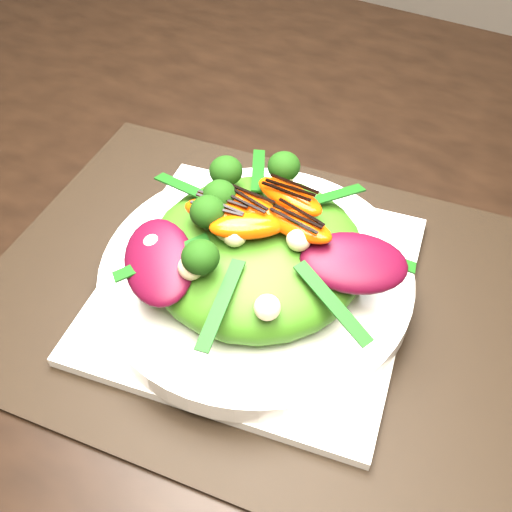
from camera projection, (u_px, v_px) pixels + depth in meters
The scene contains 11 objects.
floor at pixel (306, 485), 1.19m from camera, with size 4.00×4.00×0.01m, color brown.
dining_table at pixel (348, 217), 0.65m from camera, with size 1.60×0.90×0.75m, color black.
placemat at pixel (256, 291), 0.55m from camera, with size 0.49×0.37×0.00m, color black.
plate_base at pixel (256, 286), 0.54m from camera, with size 0.27×0.27×0.01m, color silver.
salad_bowl at pixel (256, 275), 0.53m from camera, with size 0.27×0.27×0.02m, color white.
lettuce_mound at pixel (256, 252), 0.51m from camera, with size 0.19×0.19×0.06m, color #386C14.
radicchio_leaf at pixel (354, 263), 0.47m from camera, with size 0.09×0.06×0.02m, color #3C0616.
orange_segment at pixel (241, 200), 0.50m from camera, with size 0.06×0.03×0.02m, color #F23A04.
broccoli_floret at pixel (198, 175), 0.52m from camera, with size 0.04×0.04×0.04m, color #133309.
macadamia_nut at pixel (259, 251), 0.46m from camera, with size 0.02×0.02×0.02m, color beige.
balsamic_drizzle at pixel (241, 192), 0.49m from camera, with size 0.05×0.00×0.00m, color black.
Camera 1 is at (0.14, -0.46, 1.18)m, focal length 42.00 mm.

